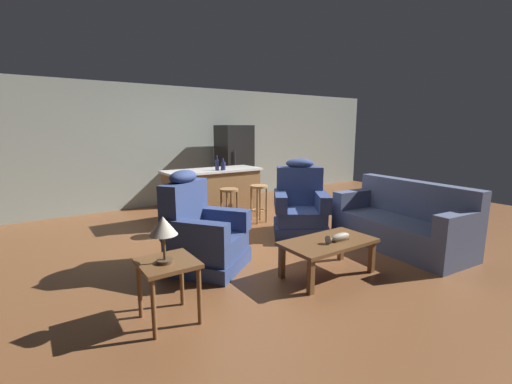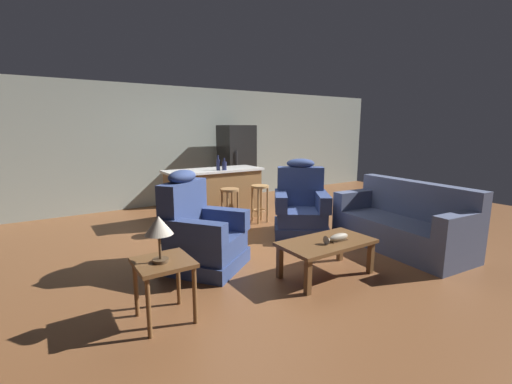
% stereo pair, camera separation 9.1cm
% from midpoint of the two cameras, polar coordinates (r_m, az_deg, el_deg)
% --- Properties ---
extents(ground_plane, '(12.00, 12.00, 0.00)m').
position_cam_midpoint_polar(ground_plane, '(5.42, -0.99, -7.65)').
color(ground_plane, brown).
extents(back_wall, '(12.00, 0.05, 2.60)m').
position_cam_midpoint_polar(back_wall, '(7.96, -13.52, 7.47)').
color(back_wall, '#939E93').
rests_on(back_wall, ground_plane).
extents(coffee_table, '(1.10, 0.60, 0.42)m').
position_cam_midpoint_polar(coffee_table, '(4.08, 11.31, -8.68)').
color(coffee_table, brown).
rests_on(coffee_table, ground_plane).
extents(fish_figurine, '(0.34, 0.10, 0.10)m').
position_cam_midpoint_polar(fish_figurine, '(4.05, 12.94, -7.40)').
color(fish_figurine, '#4C3823').
rests_on(fish_figurine, coffee_table).
extents(couch, '(0.99, 1.96, 0.94)m').
position_cam_midpoint_polar(couch, '(5.36, 22.77, -4.88)').
color(couch, '#4C5675').
rests_on(couch, ground_plane).
extents(recliner_near_lamp, '(1.18, 1.18, 1.20)m').
position_cam_midpoint_polar(recliner_near_lamp, '(4.27, -9.73, -6.94)').
color(recliner_near_lamp, navy).
rests_on(recliner_near_lamp, ground_plane).
extents(recliner_near_island, '(1.17, 1.17, 1.20)m').
position_cam_midpoint_polar(recliner_near_island, '(5.64, 6.91, -2.53)').
color(recliner_near_island, navy).
rests_on(recliner_near_island, ground_plane).
extents(end_table, '(0.48, 0.48, 0.56)m').
position_cam_midpoint_polar(end_table, '(3.17, -15.30, -12.71)').
color(end_table, brown).
rests_on(end_table, ground_plane).
extents(table_lamp, '(0.24, 0.24, 0.41)m').
position_cam_midpoint_polar(table_lamp, '(3.01, -16.05, -5.80)').
color(table_lamp, '#4C3823').
rests_on(table_lamp, end_table).
extents(kitchen_island, '(1.80, 0.70, 0.95)m').
position_cam_midpoint_polar(kitchen_island, '(6.44, -7.59, -0.40)').
color(kitchen_island, olive).
rests_on(kitchen_island, ground_plane).
extents(bar_stool_left, '(0.32, 0.32, 0.68)m').
position_cam_midpoint_polar(bar_stool_left, '(5.62, -10.47, -2.17)').
color(bar_stool_left, '#A87A47').
rests_on(bar_stool_left, ground_plane).
extents(bar_stool_middle, '(0.32, 0.32, 0.68)m').
position_cam_midpoint_polar(bar_stool_middle, '(5.88, -4.95, -1.45)').
color(bar_stool_middle, olive).
rests_on(bar_stool_middle, ground_plane).
extents(bar_stool_right, '(0.32, 0.32, 0.68)m').
position_cam_midpoint_polar(bar_stool_right, '(6.20, 0.05, -0.78)').
color(bar_stool_right, '#A87A47').
rests_on(bar_stool_right, ground_plane).
extents(refrigerator, '(0.70, 0.69, 1.76)m').
position_cam_midpoint_polar(refrigerator, '(7.97, -3.97, 4.71)').
color(refrigerator, black).
rests_on(refrigerator, ground_plane).
extents(bottle_tall_green, '(0.07, 0.07, 0.27)m').
position_cam_midpoint_polar(bottle_tall_green, '(6.19, -6.92, 4.55)').
color(bottle_tall_green, '#23284C').
rests_on(bottle_tall_green, kitchen_island).
extents(bottle_short_amber, '(0.08, 0.08, 0.22)m').
position_cam_midpoint_polar(bottle_short_amber, '(6.18, -5.92, 4.39)').
color(bottle_short_amber, '#23284C').
rests_on(bottle_short_amber, kitchen_island).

